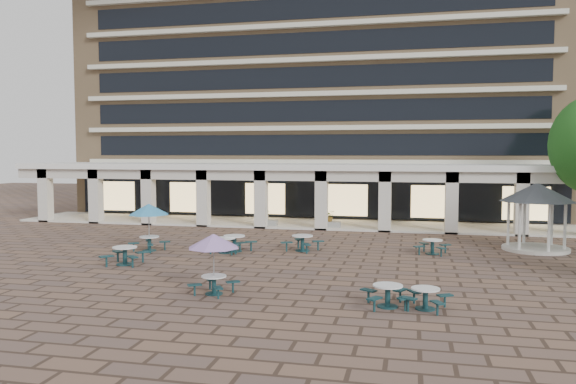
% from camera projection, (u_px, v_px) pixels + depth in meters
% --- Properties ---
extents(ground, '(120.00, 120.00, 0.00)m').
position_uv_depth(ground, '(235.00, 263.00, 26.33)').
color(ground, brown).
rests_on(ground, ground).
extents(apartment_building, '(40.00, 15.50, 25.20)m').
position_uv_depth(apartment_building, '(322.00, 70.00, 50.25)').
color(apartment_building, tan).
rests_on(apartment_building, ground).
extents(retail_arcade, '(42.00, 6.60, 4.40)m').
position_uv_depth(retail_arcade, '(298.00, 183.00, 40.53)').
color(retail_arcade, white).
rests_on(retail_arcade, ground).
extents(picnic_table_3, '(1.87, 1.87, 0.72)m').
position_uv_depth(picnic_table_3, '(425.00, 297.00, 18.60)').
color(picnic_table_3, '#153C41').
rests_on(picnic_table_3, ground).
extents(picnic_table_4, '(2.16, 2.16, 2.49)m').
position_uv_depth(picnic_table_4, '(149.00, 211.00, 29.60)').
color(picnic_table_4, '#153C41').
rests_on(picnic_table_4, ground).
extents(picnic_table_6, '(1.92, 1.92, 2.22)m').
position_uv_depth(picnic_table_6, '(214.00, 243.00, 20.49)').
color(picnic_table_6, '#153C41').
rests_on(picnic_table_6, ground).
extents(picnic_table_7, '(1.97, 1.97, 0.76)m').
position_uv_depth(picnic_table_7, '(388.00, 294.00, 18.87)').
color(picnic_table_7, '#153C41').
rests_on(picnic_table_7, ground).
extents(picnic_table_8, '(2.03, 2.03, 0.85)m').
position_uv_depth(picnic_table_8, '(125.00, 254.00, 26.01)').
color(picnic_table_8, '#153C41').
rests_on(picnic_table_8, ground).
extents(picnic_table_9, '(1.88, 1.88, 0.80)m').
position_uv_depth(picnic_table_9, '(225.00, 244.00, 29.12)').
color(picnic_table_9, '#153C41').
rests_on(picnic_table_9, ground).
extents(picnic_table_10, '(2.23, 2.23, 0.84)m').
position_uv_depth(picnic_table_10, '(302.00, 242.00, 29.67)').
color(picnic_table_10, '#153C41').
rests_on(picnic_table_10, ground).
extents(picnic_table_12, '(2.33, 2.33, 0.85)m').
position_uv_depth(picnic_table_12, '(234.00, 242.00, 29.51)').
color(picnic_table_12, '#153C41').
rests_on(picnic_table_12, ground).
extents(picnic_table_13, '(1.94, 1.94, 0.75)m').
position_uv_depth(picnic_table_13, '(432.00, 245.00, 28.75)').
color(picnic_table_13, '#153C41').
rests_on(picnic_table_13, ground).
extents(gazebo, '(3.84, 3.84, 3.57)m').
position_uv_depth(gazebo, '(537.00, 200.00, 29.76)').
color(gazebo, beige).
rests_on(gazebo, ground).
extents(planter_left, '(1.50, 0.60, 1.18)m').
position_uv_depth(planter_left, '(266.00, 221.00, 39.27)').
color(planter_left, gray).
rests_on(planter_left, ground).
extents(planter_right, '(1.50, 0.77, 1.27)m').
position_uv_depth(planter_right, '(330.00, 221.00, 38.29)').
color(planter_right, gray).
rests_on(planter_right, ground).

